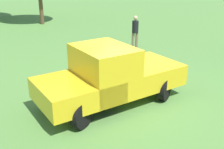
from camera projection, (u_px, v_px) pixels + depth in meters
The scene contains 3 objects.
ground_plane at pixel (126, 93), 8.85m from camera, with size 80.00×80.00×0.00m, color #54843D.
pickup_truck at pixel (109, 75), 7.87m from camera, with size 4.80×3.66×1.79m.
person_bystander at pixel (135, 30), 13.61m from camera, with size 0.45×0.45×1.66m.
Camera 1 is at (-7.21, -3.56, 3.78)m, focal length 43.13 mm.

